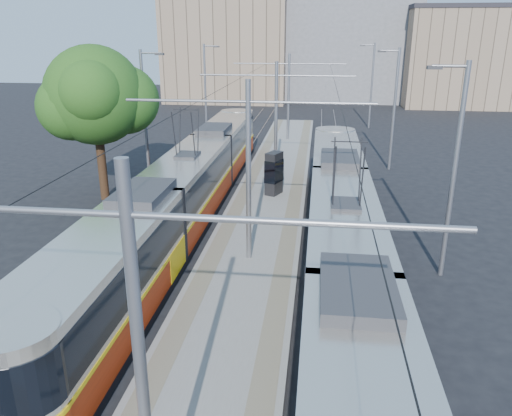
# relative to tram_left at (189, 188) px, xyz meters

# --- Properties ---
(ground) EXTENTS (160.00, 160.00, 0.00)m
(ground) POSITION_rel_tram_left_xyz_m (3.60, -12.59, -1.71)
(ground) COLOR black
(ground) RESTS_ON ground
(platform) EXTENTS (4.00, 50.00, 0.30)m
(platform) POSITION_rel_tram_left_xyz_m (3.60, 4.41, -1.56)
(platform) COLOR gray
(platform) RESTS_ON ground
(tactile_strip_left) EXTENTS (0.70, 50.00, 0.01)m
(tactile_strip_left) POSITION_rel_tram_left_xyz_m (2.15, 4.41, -1.40)
(tactile_strip_left) COLOR gray
(tactile_strip_left) RESTS_ON platform
(tactile_strip_right) EXTENTS (0.70, 50.00, 0.01)m
(tactile_strip_right) POSITION_rel_tram_left_xyz_m (5.05, 4.41, -1.40)
(tactile_strip_right) COLOR gray
(tactile_strip_right) RESTS_ON platform
(rails) EXTENTS (8.71, 70.00, 0.03)m
(rails) POSITION_rel_tram_left_xyz_m (3.60, 4.41, -1.69)
(rails) COLOR gray
(rails) RESTS_ON ground
(tram_left) EXTENTS (2.43, 31.68, 5.50)m
(tram_left) POSITION_rel_tram_left_xyz_m (0.00, 0.00, 0.00)
(tram_left) COLOR black
(tram_left) RESTS_ON ground
(tram_right) EXTENTS (2.43, 30.72, 5.50)m
(tram_right) POSITION_rel_tram_left_xyz_m (7.20, -6.41, 0.15)
(tram_right) COLOR black
(tram_right) RESTS_ON ground
(catenary) EXTENTS (9.20, 70.00, 7.00)m
(catenary) POSITION_rel_tram_left_xyz_m (3.60, 1.56, 2.82)
(catenary) COLOR gray
(catenary) RESTS_ON platform
(street_lamps) EXTENTS (15.18, 38.22, 8.00)m
(street_lamps) POSITION_rel_tram_left_xyz_m (3.60, 8.41, 2.48)
(street_lamps) COLOR gray
(street_lamps) RESTS_ON ground
(shelter) EXTENTS (1.03, 1.25, 2.38)m
(shelter) POSITION_rel_tram_left_xyz_m (3.82, 3.94, -0.16)
(shelter) COLOR black
(shelter) RESTS_ON platform
(tree) EXTENTS (5.75, 5.32, 8.35)m
(tree) POSITION_rel_tram_left_xyz_m (-5.28, 2.99, 3.94)
(tree) COLOR #382314
(tree) RESTS_ON ground
(building_left) EXTENTS (16.32, 12.24, 14.86)m
(building_left) POSITION_rel_tram_left_xyz_m (-6.40, 47.41, 5.74)
(building_left) COLOR gray
(building_left) RESTS_ON ground
(building_centre) EXTENTS (18.36, 14.28, 13.93)m
(building_centre) POSITION_rel_tram_left_xyz_m (9.60, 51.41, 5.27)
(building_centre) COLOR gray
(building_centre) RESTS_ON ground
(building_right) EXTENTS (14.28, 10.20, 12.09)m
(building_right) POSITION_rel_tram_left_xyz_m (23.60, 45.41, 4.35)
(building_right) COLOR gray
(building_right) RESTS_ON ground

